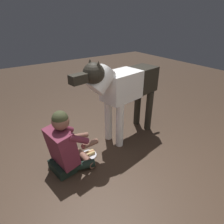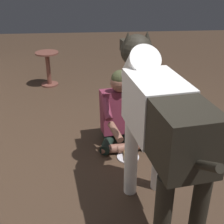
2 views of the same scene
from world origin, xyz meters
The scene contains 4 objects.
ground_plane centered at (0.00, 0.00, 0.00)m, with size 12.74×12.74×0.00m, color #3F2D20.
person_sitting_on_floor centered at (0.25, -0.12, 0.35)m, with size 0.67×0.57×0.84m.
large_dog centered at (-0.80, -0.27, 0.87)m, with size 1.69×0.49×1.35m.
hot_dog_on_plate centered at (-0.08, -0.17, 0.03)m, with size 0.23×0.23×0.06m.
Camera 1 is at (0.87, 1.81, 1.83)m, focal length 30.52 mm.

